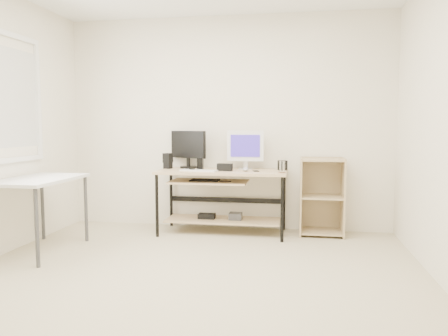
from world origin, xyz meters
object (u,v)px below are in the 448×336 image
shelf_unit (322,196)px  audio_controller (200,164)px  black_monitor (188,147)px  white_imac (245,147)px  side_table (39,186)px  desk (220,188)px

shelf_unit → audio_controller: 1.47m
audio_controller → black_monitor: bearing=139.6°
white_imac → side_table: bearing=-149.0°
black_monitor → white_imac: (0.71, -0.04, 0.01)m
side_table → shelf_unit: size_ratio=1.11×
side_table → white_imac: white_imac is taller
shelf_unit → black_monitor: bearing=178.4°
desk → black_monitor: size_ratio=3.16×
side_table → white_imac: bearing=32.4°
black_monitor → audio_controller: black_monitor is taller
shelf_unit → desk: bearing=-172.2°
desk → shelf_unit: bearing=7.8°
desk → black_monitor: 0.68m
side_table → black_monitor: (1.22, 1.27, 0.34)m
desk → white_imac: 0.58m
shelf_unit → white_imac: white_imac is taller
desk → side_table: (-1.65, -1.06, 0.13)m
white_imac → audio_controller: white_imac is taller
desk → side_table: 1.97m
shelf_unit → audio_controller: bearing=-174.0°
desk → black_monitor: black_monitor is taller
desk → shelf_unit: shelf_unit is taller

